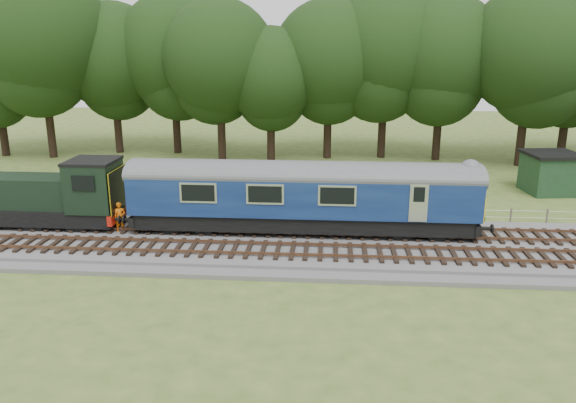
{
  "coord_description": "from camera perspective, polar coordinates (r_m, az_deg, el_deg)",
  "views": [
    {
      "loc": [
        -0.34,
        -26.91,
        10.13
      ],
      "look_at": [
        -2.52,
        1.4,
        2.0
      ],
      "focal_mm": 35.0,
      "sensor_mm": 36.0,
      "label": 1
    }
  ],
  "objects": [
    {
      "name": "shunter_loco",
      "position": [
        33.22,
        -23.27,
        0.44
      ],
      "size": [
        8.91,
        2.6,
        3.38
      ],
      "color": "black",
      "rests_on": "ground"
    },
    {
      "name": "fence",
      "position": [
        33.0,
        4.79,
        -1.95
      ],
      "size": [
        64.0,
        0.12,
        1.0
      ],
      "primitive_type": null,
      "color": "#6B6054",
      "rests_on": "ground"
    },
    {
      "name": "ballast",
      "position": [
        28.69,
        4.83,
        -4.38
      ],
      "size": [
        70.0,
        7.0,
        0.35
      ],
      "primitive_type": "cube",
      "color": "#4C4C4F",
      "rests_on": "ground"
    },
    {
      "name": "shed",
      "position": [
        42.7,
        25.1,
        2.69
      ],
      "size": [
        3.84,
        3.84,
        2.81
      ],
      "rotation": [
        0.0,
        0.0,
        0.12
      ],
      "color": "#183619",
      "rests_on": "ground"
    },
    {
      "name": "ground",
      "position": [
        28.75,
        4.82,
        -4.71
      ],
      "size": [
        120.0,
        120.0,
        0.0
      ],
      "primitive_type": "plane",
      "color": "#405B21",
      "rests_on": "ground"
    },
    {
      "name": "worker",
      "position": [
        31.06,
        -16.71,
        -1.52
      ],
      "size": [
        0.69,
        0.6,
        1.6
      ],
      "primitive_type": "imported",
      "rotation": [
        0.0,
        0.0,
        0.46
      ],
      "color": "orange",
      "rests_on": "ballast"
    },
    {
      "name": "track_north",
      "position": [
        29.93,
        4.83,
        -3.02
      ],
      "size": [
        67.2,
        2.4,
        0.21
      ],
      "color": "black",
      "rests_on": "ballast"
    },
    {
      "name": "tree_line",
      "position": [
        49.95,
        4.72,
        4.22
      ],
      "size": [
        70.0,
        8.0,
        18.0
      ],
      "primitive_type": null,
      "color": "black",
      "rests_on": "ground"
    },
    {
      "name": "track_south",
      "position": [
        27.11,
        4.85,
        -5.08
      ],
      "size": [
        67.2,
        2.4,
        0.21
      ],
      "color": "black",
      "rests_on": "ballast"
    },
    {
      "name": "dmu_railcar",
      "position": [
        29.32,
        1.49,
        1.11
      ],
      "size": [
        18.05,
        2.86,
        3.88
      ],
      "color": "black",
      "rests_on": "ground"
    }
  ]
}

